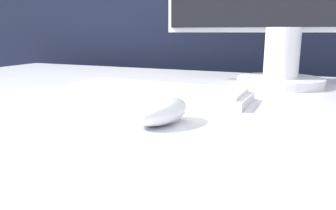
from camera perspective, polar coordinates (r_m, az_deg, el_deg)
name	(u,v)px	position (r m, az deg, el deg)	size (l,w,h in m)	color
partition_panel	(261,114)	(1.24, 15.84, -1.45)	(5.00, 0.03, 1.13)	black
computer_mouse_near	(160,111)	(0.46, -1.49, -1.00)	(0.09, 0.12, 0.04)	white
keyboard	(155,92)	(0.65, -2.21, 2.32)	(0.37, 0.13, 0.02)	white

